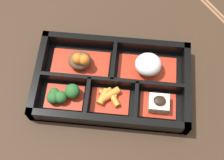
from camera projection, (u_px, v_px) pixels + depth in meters
ground_plane at (112, 85)px, 0.69m from camera, size 3.00×3.00×0.00m
bento_base at (112, 84)px, 0.69m from camera, size 0.33×0.20×0.01m
bento_rim at (112, 82)px, 0.67m from camera, size 0.33×0.20×0.04m
bowl_stew at (80, 61)px, 0.68m from camera, size 0.13×0.07×0.05m
bowl_rice at (148, 66)px, 0.67m from camera, size 0.13×0.07×0.05m
bowl_greens at (62, 95)px, 0.65m from camera, size 0.08×0.06×0.04m
bowl_carrots at (110, 98)px, 0.66m from camera, size 0.08×0.06×0.02m
bowl_tofu at (158, 104)px, 0.65m from camera, size 0.08×0.06×0.04m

